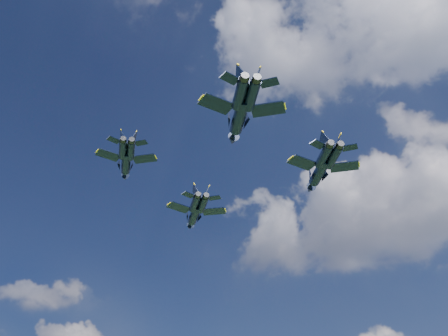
% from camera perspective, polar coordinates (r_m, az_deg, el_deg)
% --- Properties ---
extents(jet_lead, '(13.34, 14.24, 3.76)m').
position_cam_1_polar(jet_lead, '(114.76, -3.04, -4.79)').
color(jet_lead, black).
extents(jet_left, '(11.21, 12.62, 3.26)m').
position_cam_1_polar(jet_left, '(99.18, -9.93, 0.45)').
color(jet_left, black).
extents(jet_right, '(14.17, 16.28, 4.17)m').
position_cam_1_polar(jet_right, '(104.55, 9.60, -0.47)').
color(jet_right, black).
extents(jet_slot, '(14.10, 16.33, 4.17)m').
position_cam_1_polar(jet_slot, '(86.92, 1.53, 5.13)').
color(jet_slot, black).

